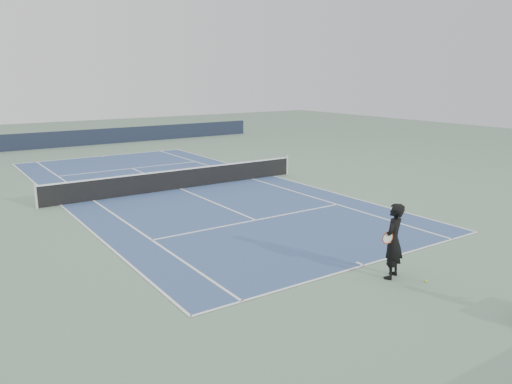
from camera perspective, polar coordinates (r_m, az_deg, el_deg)
ground at (r=24.00m, az=-8.63°, el=0.35°), size 80.00×80.00×0.00m
court_surface at (r=24.00m, az=-8.63°, el=0.36°), size 10.97×23.77×0.01m
tennis_net at (r=23.90m, az=-8.67°, el=1.53°), size 12.90×0.10×1.07m
windscreen_far at (r=40.59m, az=-19.75°, el=5.81°), size 30.00×0.25×1.20m
tennis_player at (r=13.67m, az=15.40°, el=-5.42°), size 0.93×0.81×2.05m
tennis_ball at (r=13.96m, az=18.81°, el=-9.59°), size 0.07×0.07×0.07m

